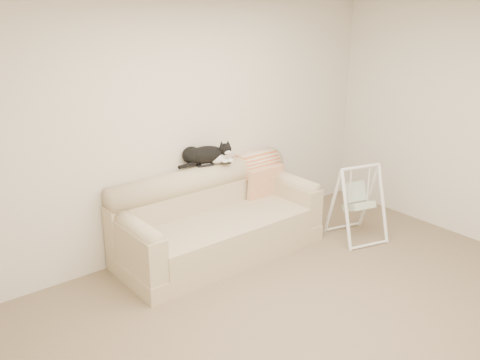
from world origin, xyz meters
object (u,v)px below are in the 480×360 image
at_px(remote_b, 223,162).
at_px(baby_swing, 358,202).
at_px(sofa, 215,221).
at_px(remote_a, 205,165).
at_px(tuxedo_cat, 205,155).

xyz_separation_m(remote_b, baby_swing, (1.19, -0.91, -0.48)).
bearing_deg(sofa, remote_b, 36.84).
relative_size(sofa, remote_b, 13.80).
relative_size(remote_a, tuxedo_cat, 0.30).
bearing_deg(baby_swing, remote_b, 142.52).
relative_size(sofa, baby_swing, 2.55).
bearing_deg(sofa, tuxedo_cat, 74.65).
distance_m(sofa, remote_b, 0.65).
distance_m(sofa, baby_swing, 1.62).
height_order(remote_a, tuxedo_cat, tuxedo_cat).
height_order(remote_b, tuxedo_cat, tuxedo_cat).
bearing_deg(remote_a, sofa, -102.25).
xyz_separation_m(sofa, tuxedo_cat, (0.07, 0.26, 0.66)).
relative_size(sofa, tuxedo_cat, 3.54).
bearing_deg(remote_a, baby_swing, -34.03).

